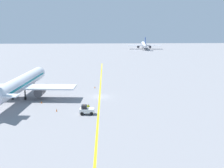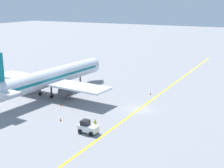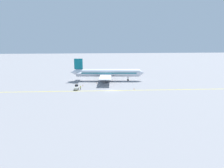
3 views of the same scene
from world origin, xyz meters
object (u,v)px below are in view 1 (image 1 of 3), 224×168
(ground_crew_worker, at_px, (88,108))
(traffic_cone_by_wingtip, at_px, (42,102))
(traffic_cone_near_nose, at_px, (57,110))
(traffic_cone_mid_apron, at_px, (95,87))
(baggage_tug_white, at_px, (86,110))
(airplane_distant_taxiing, at_px, (144,45))
(airplane_at_gate, at_px, (20,84))

(ground_crew_worker, distance_m, traffic_cone_by_wingtip, 13.24)
(traffic_cone_near_nose, bearing_deg, traffic_cone_mid_apron, 69.41)
(baggage_tug_white, xyz_separation_m, traffic_cone_by_wingtip, (-11.09, 8.27, -0.63))
(baggage_tug_white, relative_size, ground_crew_worker, 1.80)
(airplane_distant_taxiing, distance_m, traffic_cone_near_nose, 154.60)
(ground_crew_worker, bearing_deg, airplane_distant_taxiing, 76.19)
(airplane_distant_taxiing, distance_m, baggage_tug_white, 154.91)
(baggage_tug_white, relative_size, traffic_cone_by_wingtip, 5.51)
(traffic_cone_by_wingtip, bearing_deg, baggage_tug_white, -36.69)
(traffic_cone_near_nose, relative_size, traffic_cone_by_wingtip, 1.00)
(airplane_at_gate, distance_m, baggage_tug_white, 21.93)
(ground_crew_worker, bearing_deg, traffic_cone_near_nose, 176.02)
(ground_crew_worker, bearing_deg, airplane_at_gate, 146.62)
(traffic_cone_near_nose, xyz_separation_m, traffic_cone_mid_apron, (7.86, 20.94, 0.00))
(airplane_distant_taxiing, relative_size, baggage_tug_white, 10.56)
(airplane_at_gate, bearing_deg, traffic_cone_by_wingtip, -38.70)
(ground_crew_worker, relative_size, traffic_cone_by_wingtip, 3.05)
(traffic_cone_by_wingtip, bearing_deg, ground_crew_worker, -30.20)
(airplane_at_gate, xyz_separation_m, traffic_cone_near_nose, (10.71, -11.12, -3.43))
(traffic_cone_mid_apron, bearing_deg, baggage_tug_white, -93.23)
(baggage_tug_white, bearing_deg, traffic_cone_mid_apron, 86.77)
(airplane_distant_taxiing, bearing_deg, traffic_cone_near_nose, -106.34)
(baggage_tug_white, bearing_deg, ground_crew_worker, 78.28)
(airplane_distant_taxiing, height_order, traffic_cone_near_nose, airplane_distant_taxiing)
(airplane_at_gate, relative_size, traffic_cone_near_nose, 64.63)
(airplane_at_gate, bearing_deg, traffic_cone_mid_apron, 27.87)
(airplane_distant_taxiing, relative_size, traffic_cone_by_wingtip, 58.16)
(airplane_distant_taxiing, distance_m, traffic_cone_by_wingtip, 150.08)
(airplane_distant_taxiing, bearing_deg, baggage_tug_white, -103.79)
(airplane_at_gate, bearing_deg, ground_crew_worker, -33.38)
(ground_crew_worker, bearing_deg, baggage_tug_white, -101.72)
(ground_crew_worker, distance_m, traffic_cone_near_nose, 6.95)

